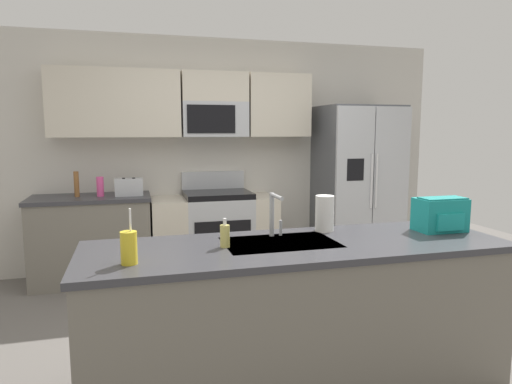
{
  "coord_description": "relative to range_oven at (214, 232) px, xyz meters",
  "views": [
    {
      "loc": [
        -1.05,
        -3.12,
        1.57
      ],
      "look_at": [
        -0.03,
        0.6,
        1.05
      ],
      "focal_mm": 32.05,
      "sensor_mm": 36.0,
      "label": 1
    }
  ],
  "objects": [
    {
      "name": "toaster",
      "position": [
        -0.9,
        -0.05,
        0.55
      ],
      "size": [
        0.28,
        0.16,
        0.18
      ],
      "color": "#B7BABF",
      "rests_on": "back_counter"
    },
    {
      "name": "sink_faucet",
      "position": [
        -0.01,
        -2.21,
        0.62
      ],
      "size": [
        0.09,
        0.21,
        0.28
      ],
      "color": "#B7BABF",
      "rests_on": "island_counter"
    },
    {
      "name": "back_counter",
      "position": [
        -1.29,
        -0.0,
        0.01
      ],
      "size": [
        1.2,
        0.63,
        0.9
      ],
      "color": "slate",
      "rests_on": "ground"
    },
    {
      "name": "bottle_pink",
      "position": [
        -1.18,
        -0.03,
        0.56
      ],
      "size": [
        0.07,
        0.07,
        0.2
      ],
      "primitive_type": "cylinder",
      "color": "#EA4C93",
      "rests_on": "back_counter"
    },
    {
      "name": "range_oven",
      "position": [
        0.0,
        0.0,
        0.0
      ],
      "size": [
        1.36,
        0.61,
        1.1
      ],
      "color": "#B7BABF",
      "rests_on": "ground"
    },
    {
      "name": "pepper_mill",
      "position": [
        -1.41,
        -0.0,
        0.59
      ],
      "size": [
        0.05,
        0.05,
        0.26
      ],
      "primitive_type": "cylinder",
      "color": "brown",
      "rests_on": "back_counter"
    },
    {
      "name": "drink_cup_yellow",
      "position": [
        -0.89,
        -2.58,
        0.54
      ],
      "size": [
        0.08,
        0.08,
        0.29
      ],
      "color": "yellow",
      "rests_on": "island_counter"
    },
    {
      "name": "kitchen_wall_unit",
      "position": [
        0.04,
        0.28,
        1.03
      ],
      "size": [
        5.2,
        0.43,
        2.6
      ],
      "color": "beige",
      "rests_on": "ground"
    },
    {
      "name": "island_counter",
      "position": [
        0.09,
        -2.4,
        0.01
      ],
      "size": [
        2.55,
        0.81,
        0.9
      ],
      "color": "slate",
      "rests_on": "ground"
    },
    {
      "name": "refrigerator",
      "position": [
        1.7,
        -0.07,
        0.48
      ],
      "size": [
        0.9,
        0.76,
        1.85
      ],
      "color": "#4C4F54",
      "rests_on": "ground"
    },
    {
      "name": "backpack",
      "position": [
        1.12,
        -2.34,
        0.57
      ],
      "size": [
        0.32,
        0.22,
        0.23
      ],
      "color": "teal",
      "rests_on": "island_counter"
    },
    {
      "name": "paper_towel_roll",
      "position": [
        0.37,
        -2.14,
        0.58
      ],
      "size": [
        0.12,
        0.12,
        0.24
      ],
      "primitive_type": "cylinder",
      "color": "white",
      "rests_on": "island_counter"
    },
    {
      "name": "ground_plane",
      "position": [
        0.18,
        -1.8,
        -0.44
      ],
      "size": [
        9.0,
        9.0,
        0.0
      ],
      "primitive_type": "plane",
      "color": "#66605B",
      "rests_on": "ground"
    },
    {
      "name": "soap_dispenser",
      "position": [
        -0.36,
        -2.38,
        0.53
      ],
      "size": [
        0.06,
        0.06,
        0.17
      ],
      "color": "#D8CC66",
      "rests_on": "island_counter"
    }
  ]
}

